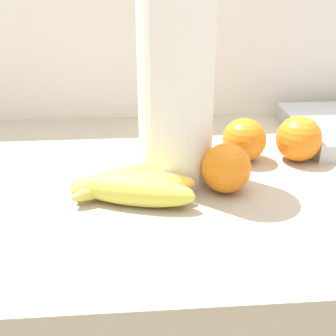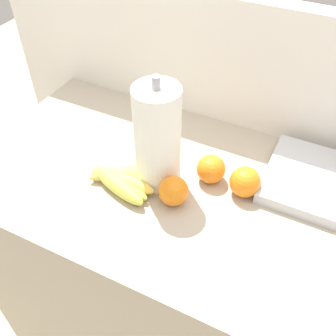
% 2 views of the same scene
% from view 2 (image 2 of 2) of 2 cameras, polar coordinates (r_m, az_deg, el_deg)
% --- Properties ---
extents(counter, '(1.41, 0.60, 0.94)m').
position_cam_2_polar(counter, '(1.35, 7.40, -18.52)').
color(counter, '#ADA08C').
rests_on(counter, ground).
extents(wall_back, '(1.81, 0.06, 1.30)m').
position_cam_2_polar(wall_back, '(1.40, 12.93, -3.83)').
color(wall_back, silver).
rests_on(wall_back, ground).
extents(banana_bunch, '(0.18, 0.18, 0.04)m').
position_cam_2_polar(banana_bunch, '(0.99, -6.59, -1.64)').
color(banana_bunch, '#D7D44C').
rests_on(banana_bunch, counter).
extents(orange_front, '(0.08, 0.08, 0.08)m').
position_cam_2_polar(orange_front, '(0.97, 11.28, -2.05)').
color(orange_front, orange).
rests_on(orange_front, counter).
extents(orange_back_left, '(0.07, 0.07, 0.07)m').
position_cam_2_polar(orange_back_left, '(0.99, 6.24, -0.16)').
color(orange_back_left, orange).
rests_on(orange_back_left, counter).
extents(orange_back_right, '(0.07, 0.07, 0.07)m').
position_cam_2_polar(orange_back_right, '(0.93, 0.79, -3.35)').
color(orange_back_right, orange).
rests_on(orange_back_right, counter).
extents(paper_towel_roll, '(0.11, 0.11, 0.30)m').
position_cam_2_polar(paper_towel_roll, '(0.92, -1.54, 4.41)').
color(paper_towel_roll, white).
rests_on(paper_towel_roll, counter).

